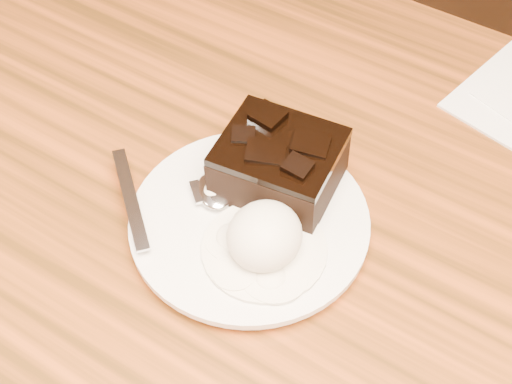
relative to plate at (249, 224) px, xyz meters
The scene contains 7 objects.
plate is the anchor object (origin of this frame).
brownie 0.05m from the plate, 89.54° to the left, with size 0.09×0.08×0.04m, color black.
ice_cream_scoop 0.04m from the plate, 36.68° to the right, with size 0.06×0.06×0.05m, color white.
melt_puddle 0.04m from the plate, 36.68° to the right, with size 0.10×0.10×0.00m, color silver.
spoon 0.04m from the plate, behind, with size 0.03×0.16×0.01m, color silver, non-canonical shape.
crumb_a 0.03m from the plate, 51.68° to the right, with size 0.01×0.01×0.00m, color black.
crumb_b 0.03m from the plate, 49.30° to the left, with size 0.01×0.01×0.00m, color black.
Camera 1 is at (0.08, -0.26, 1.24)m, focal length 51.23 mm.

